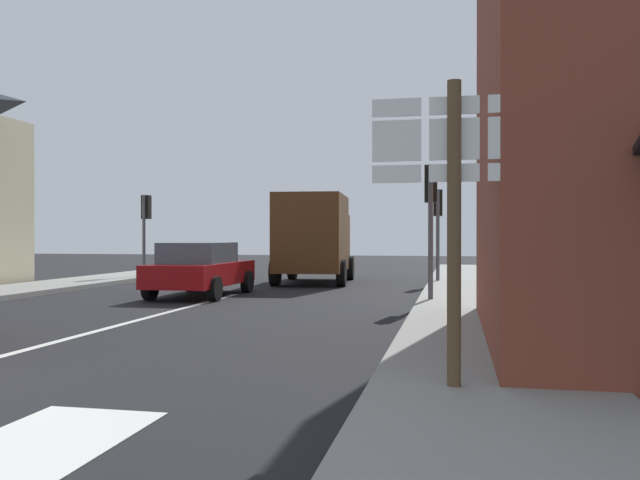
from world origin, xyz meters
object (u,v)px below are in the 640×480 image
object	(u,v)px
route_sign_post	(454,200)
traffic_light_far_left	(146,217)
delivery_truck	(314,236)
traffic_light_near_right	(431,201)
sedan_far	(201,268)
traffic_light_far_right	(438,214)

from	to	relation	value
route_sign_post	traffic_light_far_left	size ratio (longest dim) A/B	1.00
delivery_truck	traffic_light_far_left	bearing A→B (deg)	174.74
route_sign_post	traffic_light_near_right	distance (m)	9.36
traffic_light_near_right	route_sign_post	bearing A→B (deg)	-86.57
delivery_truck	traffic_light_far_left	xyz separation A→B (m)	(-6.68, 0.62, 0.72)
sedan_far	route_sign_post	bearing A→B (deg)	-56.30
route_sign_post	delivery_truck	bearing A→B (deg)	107.01
delivery_truck	route_sign_post	size ratio (longest dim) A/B	1.61
traffic_light_far_left	traffic_light_far_right	distance (m)	10.95
sedan_far	traffic_light_near_right	world-z (taller)	traffic_light_near_right
delivery_truck	traffic_light_near_right	world-z (taller)	traffic_light_near_right
sedan_far	route_sign_post	size ratio (longest dim) A/B	1.32
route_sign_post	traffic_light_far_right	distance (m)	16.11
route_sign_post	sedan_far	bearing A→B (deg)	123.70
route_sign_post	traffic_light_far_left	world-z (taller)	traffic_light_far_left
traffic_light_far_right	traffic_light_near_right	bearing A→B (deg)	-90.00
traffic_light_far_right	traffic_light_far_left	bearing A→B (deg)	178.53
traffic_light_far_left	traffic_light_near_right	world-z (taller)	traffic_light_near_right
delivery_truck	traffic_light_near_right	size ratio (longest dim) A/B	1.53
delivery_truck	traffic_light_near_right	bearing A→B (deg)	-56.46
sedan_far	traffic_light_near_right	size ratio (longest dim) A/B	1.25
route_sign_post	traffic_light_far_right	size ratio (longest dim) A/B	0.99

